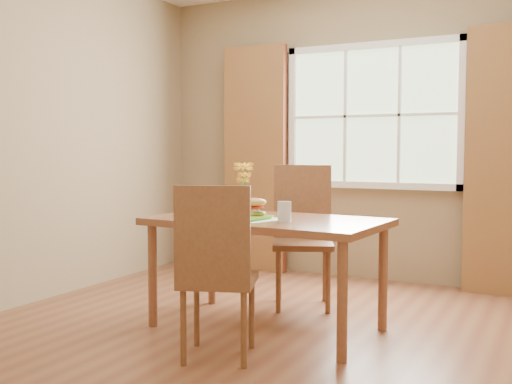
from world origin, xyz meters
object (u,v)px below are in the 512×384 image
object	(u,v)px
dining_table	(267,230)
flower_vase	(244,183)
chair_near	(216,265)
chair_far	(302,228)
water_glass	(284,212)
croissant_sandwich	(254,207)

from	to	relation	value
dining_table	flower_vase	xyz separation A→B (m)	(-0.29, 0.21, 0.30)
chair_near	chair_far	xyz separation A→B (m)	(-0.07, 1.41, 0.04)
chair_far	water_glass	bearing A→B (deg)	-98.86
chair_far	flower_vase	distance (m)	0.66
dining_table	chair_far	xyz separation A→B (m)	(-0.04, 0.71, -0.07)
croissant_sandwich	chair_near	bearing A→B (deg)	-111.09
dining_table	chair_far	bearing A→B (deg)	96.33
chair_far	water_glass	distance (m)	0.90
dining_table	croissant_sandwich	size ratio (longest dim) A/B	7.95
chair_near	water_glass	world-z (taller)	chair_near
chair_far	water_glass	world-z (taller)	chair_far
dining_table	water_glass	size ratio (longest dim) A/B	12.06
dining_table	flower_vase	bearing A→B (deg)	146.58
water_glass	croissant_sandwich	bearing A→B (deg)	170.04
chair_near	chair_far	size ratio (longest dim) A/B	0.93
flower_vase	chair_near	bearing A→B (deg)	-70.85
chair_near	flower_vase	distance (m)	1.05
water_glass	dining_table	bearing A→B (deg)	143.91
chair_far	chair_near	bearing A→B (deg)	-111.35
water_glass	flower_vase	xyz separation A→B (m)	(-0.48, 0.35, 0.16)
chair_far	flower_vase	world-z (taller)	flower_vase
dining_table	croissant_sandwich	world-z (taller)	croissant_sandwich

